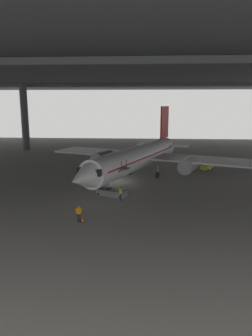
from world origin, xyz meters
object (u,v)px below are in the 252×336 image
airplane_main (139,157)px  boarding_stairs (112,190)px  baggage_tug (207,167)px  crew_worker_near_nose (79,213)px  crew_worker_by_stairs (121,192)px  traffic_cone_orange (83,219)px

airplane_main → boarding_stairs: size_ratio=7.03×
boarding_stairs → baggage_tug: size_ratio=1.78×
airplane_main → crew_worker_near_nose: airplane_main is taller
airplane_main → crew_worker_by_stairs: airplane_main is taller
traffic_cone_orange → airplane_main: bearing=74.7°
boarding_stairs → traffic_cone_orange: bearing=-101.7°
crew_worker_by_stairs → baggage_tug: (12.79, 17.02, -0.42)m
boarding_stairs → baggage_tug: bearing=47.1°
airplane_main → baggage_tug: (11.04, 6.48, -2.71)m
traffic_cone_orange → baggage_tug: baggage_tug is taller
boarding_stairs → crew_worker_by_stairs: (1.18, -1.97, 0.24)m
baggage_tug → traffic_cone_orange: bearing=-123.6°
crew_worker_near_nose → traffic_cone_orange: 0.73m
boarding_stairs → crew_worker_near_nose: boarding_stairs is taller
crew_worker_near_nose → airplane_main: bearing=73.7°
crew_worker_near_nose → traffic_cone_orange: (0.34, 0.06, -0.64)m
airplane_main → traffic_cone_orange: (-4.72, -17.22, -2.95)m
crew_worker_near_nose → crew_worker_by_stairs: bearing=63.8°
crew_worker_near_nose → baggage_tug: (16.11, 23.77, -0.40)m
boarding_stairs → traffic_cone_orange: 8.86m
traffic_cone_orange → baggage_tug: (15.76, 23.71, 0.23)m
airplane_main → traffic_cone_orange: bearing=-105.3°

